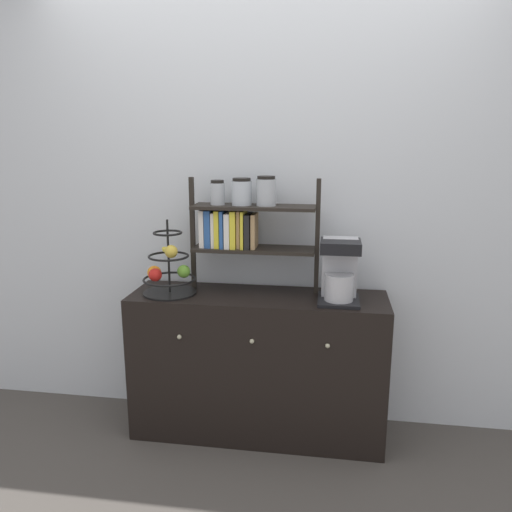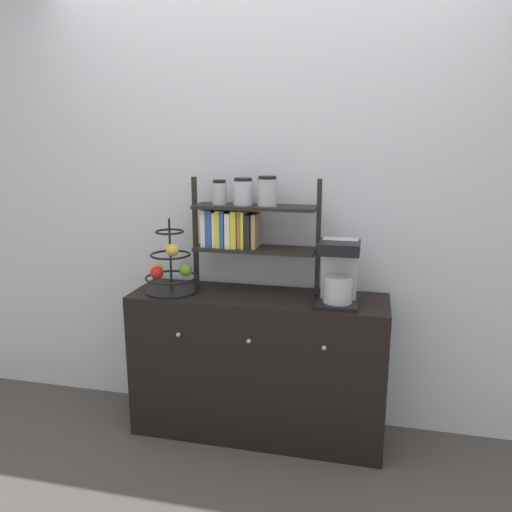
# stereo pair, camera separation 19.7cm
# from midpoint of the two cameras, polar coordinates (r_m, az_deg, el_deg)

# --- Properties ---
(ground_plane) EXTENTS (12.00, 12.00, 0.00)m
(ground_plane) POSITION_cam_midpoint_polar(r_m,az_deg,el_deg) (2.90, 1.33, -21.42)
(ground_plane) COLOR #47423D
(wall_back) EXTENTS (7.00, 0.05, 2.60)m
(wall_back) POSITION_cam_midpoint_polar(r_m,az_deg,el_deg) (2.86, 3.33, 6.17)
(wall_back) COLOR silver
(wall_back) RESTS_ON ground_plane
(sideboard) EXTENTS (1.40, 0.43, 0.82)m
(sideboard) POSITION_cam_midpoint_polar(r_m,az_deg,el_deg) (2.87, 2.23, -12.37)
(sideboard) COLOR black
(sideboard) RESTS_ON ground_plane
(coffee_maker) EXTENTS (0.21, 0.24, 0.33)m
(coffee_maker) POSITION_cam_midpoint_polar(r_m,az_deg,el_deg) (2.61, 11.61, -1.86)
(coffee_maker) COLOR black
(coffee_maker) RESTS_ON sideboard
(fruit_stand) EXTENTS (0.29, 0.29, 0.41)m
(fruit_stand) POSITION_cam_midpoint_polar(r_m,az_deg,el_deg) (2.77, -7.84, -1.48)
(fruit_stand) COLOR black
(fruit_stand) RESTS_ON sideboard
(shelf_hutch) EXTENTS (0.72, 0.20, 0.64)m
(shelf_hutch) POSITION_cam_midpoint_polar(r_m,az_deg,el_deg) (2.73, 0.51, 4.12)
(shelf_hutch) COLOR black
(shelf_hutch) RESTS_ON sideboard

